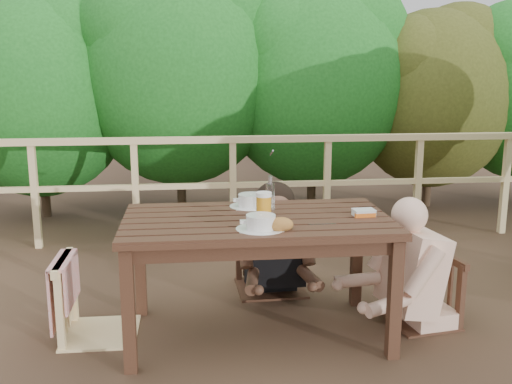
{
  "coord_description": "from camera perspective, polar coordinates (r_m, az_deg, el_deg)",
  "views": [
    {
      "loc": [
        -0.39,
        -3.42,
        1.65
      ],
      "look_at": [
        0.0,
        0.05,
        0.9
      ],
      "focal_mm": 41.46,
      "sensor_mm": 36.0,
      "label": 1
    }
  ],
  "objects": [
    {
      "name": "chair_right",
      "position": [
        3.97,
        15.84,
        -6.38
      ],
      "size": [
        0.48,
        0.48,
        0.84
      ],
      "primitive_type": "cube",
      "rotation": [
        0.0,
        0.0,
        -1.41
      ],
      "color": "#382115",
      "rests_on": "ground"
    },
    {
      "name": "hedge_row",
      "position": [
        6.67,
        0.43,
        14.28
      ],
      "size": [
        6.6,
        1.6,
        3.8
      ],
      "primitive_type": null,
      "color": "#1A5C1C",
      "rests_on": "ground"
    },
    {
      "name": "soup_near",
      "position": [
        3.3,
        0.46,
        -3.01
      ],
      "size": [
        0.28,
        0.28,
        0.09
      ],
      "primitive_type": "cylinder",
      "color": "white",
      "rests_on": "table"
    },
    {
      "name": "butter_tub",
      "position": [
        3.64,
        10.35,
        -2.08
      ],
      "size": [
        0.14,
        0.1,
        0.06
      ],
      "primitive_type": "cube",
      "rotation": [
        0.0,
        0.0,
        0.07
      ],
      "color": "white",
      "rests_on": "table"
    },
    {
      "name": "ground",
      "position": [
        3.81,
        0.09,
        -13.5
      ],
      "size": [
        60.0,
        60.0,
        0.0
      ],
      "primitive_type": "plane",
      "color": "#513927",
      "rests_on": "ground"
    },
    {
      "name": "chair_left",
      "position": [
        3.76,
        -15.09,
        -6.54
      ],
      "size": [
        0.47,
        0.47,
        0.95
      ],
      "primitive_type": "cube",
      "rotation": [
        0.0,
        0.0,
        1.57
      ],
      "color": "beige",
      "rests_on": "ground"
    },
    {
      "name": "soup_far",
      "position": [
        3.83,
        -0.47,
        -0.89
      ],
      "size": [
        0.28,
        0.28,
        0.09
      ],
      "primitive_type": "cylinder",
      "color": "white",
      "rests_on": "table"
    },
    {
      "name": "table",
      "position": [
        3.67,
        0.09,
        -8.29
      ],
      "size": [
        1.6,
        0.9,
        0.74
      ],
      "primitive_type": "cube",
      "color": "#382115",
      "rests_on": "ground"
    },
    {
      "name": "diner_right",
      "position": [
        3.9,
        16.48,
        -2.53
      ],
      "size": [
        0.77,
        0.66,
        1.39
      ],
      "primitive_type": null,
      "rotation": [
        0.0,
        0.0,
        1.73
      ],
      "color": "beige",
      "rests_on": "ground"
    },
    {
      "name": "railing",
      "position": [
        5.55,
        -2.24,
        0.22
      ],
      "size": [
        5.6,
        0.1,
        1.01
      ],
      "primitive_type": "cube",
      "color": "beige",
      "rests_on": "ground"
    },
    {
      "name": "bottle",
      "position": [
        3.68,
        1.38,
        -0.27
      ],
      "size": [
        0.06,
        0.06,
        0.24
      ],
      "primitive_type": "cylinder",
      "color": "silver",
      "rests_on": "table"
    },
    {
      "name": "beer_glass",
      "position": [
        3.48,
        0.75,
        -1.48
      ],
      "size": [
        0.09,
        0.09,
        0.18
      ],
      "primitive_type": "cylinder",
      "color": "orange",
      "rests_on": "table"
    },
    {
      "name": "chair_far",
      "position": [
        4.35,
        1.44,
        -3.22
      ],
      "size": [
        0.51,
        0.51,
        1.0
      ],
      "primitive_type": "cube",
      "rotation": [
        0.0,
        0.0,
        0.04
      ],
      "color": "#382115",
      "rests_on": "ground"
    },
    {
      "name": "bread_roll",
      "position": [
        3.29,
        2.4,
        -3.17
      ],
      "size": [
        0.14,
        0.11,
        0.08
      ],
      "primitive_type": "ellipsoid",
      "color": "#B2742B",
      "rests_on": "table"
    },
    {
      "name": "woman",
      "position": [
        4.34,
        1.42,
        -1.26
      ],
      "size": [
        0.54,
        0.66,
        1.29
      ],
      "primitive_type": null,
      "rotation": [
        0.0,
        0.0,
        3.18
      ],
      "color": "black",
      "rests_on": "ground"
    }
  ]
}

